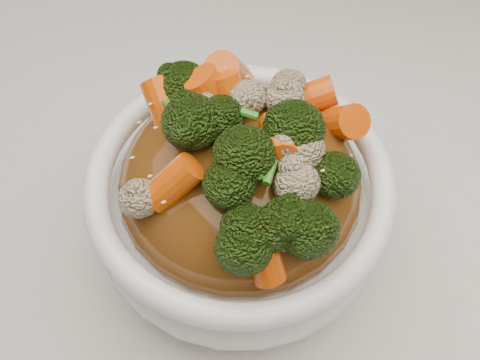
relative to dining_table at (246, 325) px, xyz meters
name	(u,v)px	position (x,y,z in m)	size (l,w,h in m)	color
dining_table	(246,325)	(0.00, 0.00, 0.00)	(1.20, 0.80, 0.75)	brown
tablecloth	(249,201)	(0.00, 0.00, 0.35)	(1.20, 0.80, 0.04)	silver
bowl	(240,204)	(-0.03, -0.04, 0.42)	(0.24, 0.24, 0.10)	white
sauce_base	(240,182)	(-0.03, -0.04, 0.46)	(0.19, 0.19, 0.11)	#5F3510
carrots	(240,126)	(-0.03, -0.04, 0.53)	(0.19, 0.19, 0.06)	#E35107
broccoli	(240,127)	(-0.03, -0.04, 0.52)	(0.19, 0.19, 0.05)	black
cauliflower	(240,129)	(-0.03, -0.04, 0.52)	(0.19, 0.19, 0.04)	tan
scallions	(240,125)	(-0.03, -0.04, 0.53)	(0.14, 0.14, 0.02)	#2D7A1C
sesame_seeds	(240,125)	(-0.03, -0.04, 0.53)	(0.17, 0.17, 0.01)	beige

